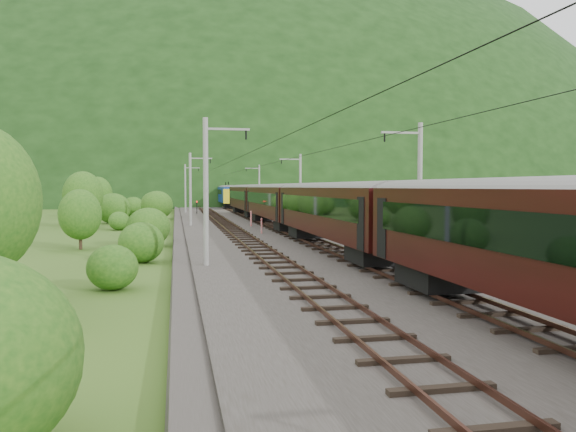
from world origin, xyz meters
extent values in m
plane|color=#33571B|center=(0.00, 0.00, 0.00)|extent=(600.00, 600.00, 0.00)
cube|color=#38332D|center=(0.00, 10.00, 0.15)|extent=(14.00, 220.00, 0.30)
cube|color=#573125|center=(-3.12, 10.00, 0.49)|extent=(0.08, 220.00, 0.15)
cube|color=#573125|center=(-1.68, 10.00, 0.49)|extent=(0.08, 220.00, 0.15)
cube|color=black|center=(-2.40, 10.00, 0.36)|extent=(2.40, 220.00, 0.12)
cube|color=#573125|center=(1.68, 10.00, 0.49)|extent=(0.08, 220.00, 0.15)
cube|color=#573125|center=(3.12, 10.00, 0.49)|extent=(0.08, 220.00, 0.15)
cube|color=black|center=(2.40, 10.00, 0.36)|extent=(2.40, 220.00, 0.12)
cylinder|color=gray|center=(-6.20, 0.00, 4.30)|extent=(0.28, 0.28, 8.00)
cube|color=gray|center=(-5.00, 0.00, 7.70)|extent=(2.40, 0.12, 0.12)
cylinder|color=black|center=(-4.00, 0.00, 7.40)|extent=(0.10, 0.10, 0.50)
cylinder|color=gray|center=(-6.20, 32.00, 4.30)|extent=(0.28, 0.28, 8.00)
cube|color=gray|center=(-5.00, 32.00, 7.70)|extent=(2.40, 0.12, 0.12)
cylinder|color=black|center=(-4.00, 32.00, 7.40)|extent=(0.10, 0.10, 0.50)
cylinder|color=gray|center=(-6.20, 64.00, 4.30)|extent=(0.28, 0.28, 8.00)
cube|color=gray|center=(-5.00, 64.00, 7.70)|extent=(2.40, 0.12, 0.12)
cylinder|color=black|center=(-4.00, 64.00, 7.40)|extent=(0.10, 0.10, 0.50)
cylinder|color=gray|center=(-6.20, 96.00, 4.30)|extent=(0.28, 0.28, 8.00)
cube|color=gray|center=(-5.00, 96.00, 7.70)|extent=(2.40, 0.12, 0.12)
cylinder|color=black|center=(-4.00, 96.00, 7.40)|extent=(0.10, 0.10, 0.50)
cylinder|color=gray|center=(-6.20, 128.00, 4.30)|extent=(0.28, 0.28, 8.00)
cube|color=gray|center=(-5.00, 128.00, 7.70)|extent=(2.40, 0.12, 0.12)
cylinder|color=black|center=(-4.00, 128.00, 7.40)|extent=(0.10, 0.10, 0.50)
cylinder|color=gray|center=(6.20, 0.00, 4.30)|extent=(0.28, 0.28, 8.00)
cube|color=gray|center=(5.00, 0.00, 7.70)|extent=(2.40, 0.12, 0.12)
cylinder|color=black|center=(4.00, 0.00, 7.40)|extent=(0.10, 0.10, 0.50)
cylinder|color=gray|center=(6.20, 32.00, 4.30)|extent=(0.28, 0.28, 8.00)
cube|color=gray|center=(5.00, 32.00, 7.70)|extent=(2.40, 0.12, 0.12)
cylinder|color=black|center=(4.00, 32.00, 7.40)|extent=(0.10, 0.10, 0.50)
cylinder|color=gray|center=(6.20, 64.00, 4.30)|extent=(0.28, 0.28, 8.00)
cube|color=gray|center=(5.00, 64.00, 7.70)|extent=(2.40, 0.12, 0.12)
cylinder|color=black|center=(4.00, 64.00, 7.40)|extent=(0.10, 0.10, 0.50)
cylinder|color=gray|center=(6.20, 96.00, 4.30)|extent=(0.28, 0.28, 8.00)
cube|color=gray|center=(5.00, 96.00, 7.70)|extent=(2.40, 0.12, 0.12)
cylinder|color=black|center=(4.00, 96.00, 7.40)|extent=(0.10, 0.10, 0.50)
cylinder|color=gray|center=(6.20, 128.00, 4.30)|extent=(0.28, 0.28, 8.00)
cube|color=gray|center=(5.00, 128.00, 7.70)|extent=(2.40, 0.12, 0.12)
cylinder|color=black|center=(4.00, 128.00, 7.40)|extent=(0.10, 0.10, 0.50)
cylinder|color=black|center=(-2.40, 10.00, 7.10)|extent=(0.03, 198.00, 0.03)
cylinder|color=black|center=(2.40, 10.00, 7.10)|extent=(0.03, 198.00, 0.03)
ellipsoid|color=black|center=(0.00, 260.00, 0.00)|extent=(504.00, 360.00, 244.00)
cube|color=black|center=(2.40, -17.76, 3.00)|extent=(2.94, 22.28, 3.04)
cylinder|color=slate|center=(2.40, -17.76, 4.37)|extent=(2.94, 22.17, 2.94)
cube|color=black|center=(0.91, -17.76, 3.37)|extent=(0.05, 19.61, 1.16)
cube|color=black|center=(2.40, -9.96, 1.03)|extent=(2.23, 3.24, 0.91)
cube|color=black|center=(2.40, 5.11, 3.00)|extent=(2.94, 22.28, 3.04)
cylinder|color=slate|center=(2.40, 5.11, 4.37)|extent=(2.94, 22.17, 2.94)
cube|color=black|center=(0.91, 5.11, 3.37)|extent=(0.05, 19.61, 1.16)
cube|color=black|center=(3.89, 5.11, 3.37)|extent=(0.05, 19.61, 1.16)
cube|color=black|center=(2.40, -2.69, 1.03)|extent=(2.23, 3.24, 0.91)
cube|color=black|center=(2.40, 12.90, 1.03)|extent=(2.23, 3.24, 0.91)
cube|color=black|center=(2.40, 27.97, 3.00)|extent=(2.94, 22.28, 3.04)
cylinder|color=slate|center=(2.40, 27.97, 4.37)|extent=(2.94, 22.17, 2.94)
cube|color=black|center=(0.91, 27.97, 3.37)|extent=(0.05, 19.61, 1.16)
cube|color=black|center=(3.89, 27.97, 3.37)|extent=(0.05, 19.61, 1.16)
cube|color=black|center=(2.40, 20.17, 1.03)|extent=(2.23, 3.24, 0.91)
cube|color=black|center=(2.40, 35.77, 1.03)|extent=(2.23, 3.24, 0.91)
cube|color=black|center=(2.40, 50.83, 3.00)|extent=(2.94, 22.28, 3.04)
cylinder|color=slate|center=(2.40, 50.83, 4.37)|extent=(2.94, 22.17, 2.94)
cube|color=black|center=(0.91, 50.83, 3.37)|extent=(0.05, 19.61, 1.16)
cube|color=black|center=(3.89, 50.83, 3.37)|extent=(0.05, 19.61, 1.16)
cube|color=black|center=(2.40, 43.03, 1.03)|extent=(2.23, 3.24, 0.91)
cube|color=black|center=(2.40, 58.63, 1.03)|extent=(2.23, 3.24, 0.91)
cube|color=navy|center=(2.40, 82.81, 3.00)|extent=(2.94, 18.23, 3.04)
cylinder|color=slate|center=(2.40, 82.81, 4.37)|extent=(2.94, 18.14, 2.94)
cube|color=black|center=(0.91, 82.81, 3.37)|extent=(0.05, 16.04, 1.16)
cube|color=black|center=(3.89, 82.81, 3.37)|extent=(0.05, 16.04, 1.16)
cube|color=black|center=(2.40, 76.43, 1.03)|extent=(2.23, 3.24, 0.91)
cube|color=black|center=(2.40, 89.19, 1.03)|extent=(2.23, 3.24, 0.91)
cube|color=gold|center=(2.40, 91.72, 2.80)|extent=(3.00, 0.50, 2.73)
cube|color=gold|center=(2.40, 73.89, 2.80)|extent=(3.00, 0.50, 2.73)
cube|color=black|center=(2.40, 85.81, 5.08)|extent=(0.08, 1.60, 0.91)
cylinder|color=red|center=(-0.11, 20.03, 1.01)|extent=(0.15, 0.15, 1.42)
cylinder|color=red|center=(0.15, 29.25, 1.14)|extent=(0.18, 0.18, 1.67)
cylinder|color=black|center=(-4.51, 58.94, 1.22)|extent=(0.13, 0.13, 1.85)
sphere|color=red|center=(-4.51, 58.94, 2.20)|extent=(0.22, 0.22, 0.22)
ellipsoid|color=#1F5015|center=(-10.58, -4.95, 1.01)|extent=(2.25, 2.25, 2.02)
ellipsoid|color=#1F5015|center=(-9.87, 4.02, 1.23)|extent=(2.72, 2.72, 2.45)
ellipsoid|color=#1F5015|center=(-9.87, 13.41, 1.49)|extent=(3.31, 3.31, 2.98)
ellipsoid|color=#1F5015|center=(-9.91, 24.22, 0.98)|extent=(2.17, 2.17, 1.95)
ellipsoid|color=#1F5015|center=(-13.65, 30.41, 0.99)|extent=(2.19, 2.19, 1.97)
ellipsoid|color=#1F5015|center=(-15.40, 41.63, 1.89)|extent=(4.20, 4.20, 3.78)
ellipsoid|color=#1F5015|center=(-10.39, 50.12, 2.00)|extent=(4.44, 4.44, 3.99)
ellipsoid|color=#1F5015|center=(-14.10, 57.01, 1.52)|extent=(3.37, 3.37, 3.03)
ellipsoid|color=#1F5015|center=(-11.51, 66.84, 1.85)|extent=(4.10, 4.10, 3.69)
ellipsoid|color=#1F5015|center=(-10.30, 76.04, 1.60)|extent=(3.56, 3.56, 3.20)
ellipsoid|color=#1F5015|center=(-12.64, 84.92, 1.49)|extent=(3.32, 3.32, 2.99)
ellipsoid|color=#1F5015|center=(-11.73, 96.72, 0.92)|extent=(2.05, 2.05, 1.85)
cylinder|color=black|center=(-14.65, 12.30, 1.19)|extent=(0.24, 0.24, 2.39)
ellipsoid|color=#1F5015|center=(-14.65, 12.30, 2.56)|extent=(3.07, 3.07, 3.69)
cylinder|color=black|center=(-17.97, 35.45, 1.71)|extent=(0.24, 0.24, 3.42)
ellipsoid|color=#1F5015|center=(-17.97, 35.45, 3.67)|extent=(4.40, 4.40, 5.28)
cylinder|color=black|center=(-19.03, 55.63, 1.64)|extent=(0.24, 0.24, 3.29)
ellipsoid|color=#1F5015|center=(-19.03, 55.63, 3.52)|extent=(4.23, 4.23, 5.07)
ellipsoid|color=#1F5015|center=(11.14, 9.88, 1.02)|extent=(2.27, 2.27, 2.05)
ellipsoid|color=#1F5015|center=(9.74, 33.94, 1.30)|extent=(2.88, 2.88, 2.59)
ellipsoid|color=#1F5015|center=(12.22, 53.54, 1.59)|extent=(3.53, 3.53, 3.18)
camera|label=1|loc=(-7.82, -30.64, 4.58)|focal=35.00mm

